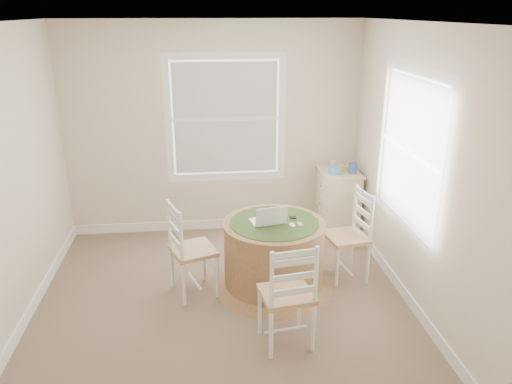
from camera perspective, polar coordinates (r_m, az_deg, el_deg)
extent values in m
cube|color=#7A624D|center=(4.99, -3.80, -12.68)|extent=(3.60, 3.60, 0.02)
cube|color=white|center=(4.20, -4.66, 18.94)|extent=(3.60, 3.60, 0.02)
cube|color=beige|center=(6.17, -4.88, 7.01)|extent=(3.60, 0.02, 2.60)
cube|color=beige|center=(2.77, -2.62, -10.12)|extent=(3.60, 0.02, 2.60)
cube|color=beige|center=(4.73, -26.67, 0.79)|extent=(0.02, 3.60, 2.60)
cube|color=beige|center=(4.83, 17.81, 2.39)|extent=(0.02, 3.60, 2.60)
cube|color=white|center=(6.54, -4.56, -3.66)|extent=(3.60, 0.02, 0.12)
cube|color=white|center=(5.22, -24.31, -12.14)|extent=(0.02, 3.60, 0.12)
cube|color=white|center=(5.32, 16.18, -10.44)|extent=(0.02, 3.60, 0.12)
cylinder|color=#9E7747|center=(5.05, 2.06, -6.95)|extent=(1.00, 1.00, 0.65)
cone|color=#9E7747|center=(5.22, 2.01, -10.46)|extent=(1.20, 1.20, 0.07)
cylinder|color=#9E7747|center=(4.91, 2.10, -3.70)|extent=(1.02, 1.02, 0.03)
cylinder|color=#395424|center=(4.91, 2.11, -3.53)|extent=(0.88, 0.88, 0.01)
cone|color=#395424|center=(4.93, 2.10, -4.12)|extent=(0.98, 0.98, 0.10)
cube|color=white|center=(4.93, 1.29, -3.38)|extent=(0.35, 0.28, 0.02)
cube|color=silver|center=(4.92, 1.29, -3.27)|extent=(0.28, 0.17, 0.00)
cube|color=black|center=(4.76, 1.82, -2.79)|extent=(0.32, 0.12, 0.21)
ellipsoid|color=white|center=(4.84, 4.15, -3.78)|extent=(0.06, 0.10, 0.03)
cube|color=#B7BABF|center=(4.88, 5.05, -3.73)|extent=(0.05, 0.09, 0.02)
cube|color=black|center=(5.01, 4.21, -2.99)|extent=(0.06, 0.05, 0.02)
cube|color=beige|center=(6.38, 9.31, -1.21)|extent=(0.44, 0.60, 0.80)
cube|color=beige|center=(6.24, 9.52, 2.31)|extent=(0.47, 0.63, 0.02)
cube|color=beige|center=(6.40, 7.18, -3.32)|extent=(0.02, 0.50, 0.17)
cube|color=beige|center=(6.31, 7.28, -1.28)|extent=(0.02, 0.50, 0.17)
cube|color=beige|center=(6.23, 7.37, 0.74)|extent=(0.02, 0.50, 0.17)
cube|color=#598ECC|center=(6.08, 8.93, 2.46)|extent=(0.12, 0.12, 0.10)
cube|color=gold|center=(6.26, 9.71, 2.74)|extent=(0.15, 0.10, 0.06)
cube|color=#3864AA|center=(6.16, 11.06, 2.65)|extent=(0.08, 0.08, 0.12)
cylinder|color=beige|center=(6.34, 8.72, 3.17)|extent=(0.07, 0.07, 0.09)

